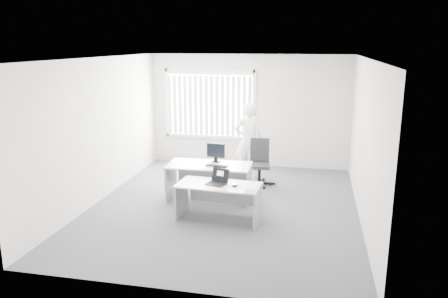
% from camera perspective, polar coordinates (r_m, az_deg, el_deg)
% --- Properties ---
extents(ground, '(6.00, 6.00, 0.00)m').
position_cam_1_polar(ground, '(8.48, 0.03, -7.50)').
color(ground, '#54535B').
rests_on(ground, ground).
extents(wall_back, '(5.00, 0.02, 2.80)m').
position_cam_1_polar(wall_back, '(10.98, 3.26, 4.97)').
color(wall_back, beige).
rests_on(wall_back, ground).
extents(wall_front, '(5.00, 0.02, 2.80)m').
position_cam_1_polar(wall_front, '(5.27, -6.70, -4.83)').
color(wall_front, beige).
rests_on(wall_front, ground).
extents(wall_left, '(0.02, 6.00, 2.80)m').
position_cam_1_polar(wall_left, '(8.92, -15.91, 2.42)').
color(wall_left, beige).
rests_on(wall_left, ground).
extents(wall_right, '(0.02, 6.00, 2.80)m').
position_cam_1_polar(wall_right, '(7.96, 17.93, 0.95)').
color(wall_right, beige).
rests_on(wall_right, ground).
extents(ceiling, '(5.00, 6.00, 0.02)m').
position_cam_1_polar(ceiling, '(7.91, 0.03, 11.78)').
color(ceiling, white).
rests_on(ceiling, wall_back).
extents(window, '(2.32, 0.06, 1.76)m').
position_cam_1_polar(window, '(11.11, -1.89, 5.87)').
color(window, silver).
rests_on(window, wall_back).
extents(blinds, '(2.20, 0.10, 1.50)m').
position_cam_1_polar(blinds, '(11.06, -1.97, 5.68)').
color(blinds, white).
rests_on(blinds, wall_back).
extents(desk_near, '(1.49, 0.78, 0.66)m').
position_cam_1_polar(desk_near, '(7.72, -0.70, -5.92)').
color(desk_near, white).
rests_on(desk_near, ground).
extents(desk_far, '(1.65, 0.81, 0.74)m').
position_cam_1_polar(desk_far, '(8.63, -1.94, -3.35)').
color(desk_far, white).
rests_on(desk_far, ground).
extents(office_chair, '(0.65, 0.65, 1.02)m').
position_cam_1_polar(office_chair, '(9.69, 4.64, -2.83)').
color(office_chair, black).
rests_on(office_chair, ground).
extents(person, '(0.74, 0.59, 1.77)m').
position_cam_1_polar(person, '(9.99, 3.24, 1.09)').
color(person, white).
rests_on(person, ground).
extents(laptop, '(0.41, 0.39, 0.26)m').
position_cam_1_polar(laptop, '(7.60, -1.04, -3.73)').
color(laptop, black).
rests_on(laptop, desk_near).
extents(paper_sheet, '(0.32, 0.25, 0.00)m').
position_cam_1_polar(paper_sheet, '(7.52, 1.45, -4.96)').
color(paper_sheet, white).
rests_on(paper_sheet, desk_near).
extents(mouse, '(0.07, 0.11, 0.05)m').
position_cam_1_polar(mouse, '(7.54, 1.45, -4.74)').
color(mouse, silver).
rests_on(mouse, paper_sheet).
extents(booklet, '(0.17, 0.23, 0.01)m').
position_cam_1_polar(booklet, '(7.27, 3.38, -5.61)').
color(booklet, white).
rests_on(booklet, desk_near).
extents(keyboard, '(0.45, 0.21, 0.02)m').
position_cam_1_polar(keyboard, '(8.44, -0.97, -2.20)').
color(keyboard, black).
rests_on(keyboard, desk_far).
extents(monitor, '(0.39, 0.17, 0.38)m').
position_cam_1_polar(monitor, '(8.68, -1.08, -0.51)').
color(monitor, black).
rests_on(monitor, desk_far).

